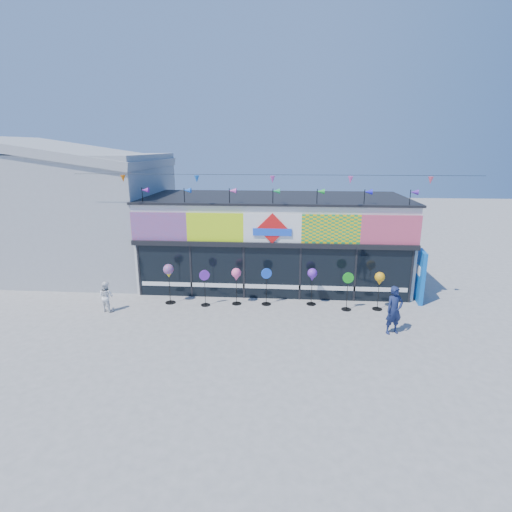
# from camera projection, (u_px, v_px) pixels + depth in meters

# --- Properties ---
(ground) EXTENTS (80.00, 80.00, 0.00)m
(ground) POSITION_uv_depth(u_px,v_px,m) (268.00, 334.00, 14.02)
(ground) COLOR gray
(ground) RESTS_ON ground
(kite_shop) EXTENTS (16.00, 5.70, 5.31)m
(kite_shop) POSITION_uv_depth(u_px,v_px,m) (274.00, 239.00, 19.20)
(kite_shop) COLOR silver
(kite_shop) RESTS_ON ground
(neighbour_building) EXTENTS (8.18, 7.20, 6.87)m
(neighbour_building) POSITION_uv_depth(u_px,v_px,m) (82.00, 210.00, 20.64)
(neighbour_building) COLOR #9EA0A3
(neighbour_building) RESTS_ON ground
(blue_sign) EXTENTS (0.27, 1.11, 2.21)m
(blue_sign) POSITION_uv_depth(u_px,v_px,m) (420.00, 276.00, 16.70)
(blue_sign) COLOR blue
(blue_sign) RESTS_ON ground
(spinner_0) EXTENTS (0.43, 0.43, 1.70)m
(spinner_0) POSITION_uv_depth(u_px,v_px,m) (169.00, 272.00, 16.45)
(spinner_0) COLOR black
(spinner_0) RESTS_ON ground
(spinner_1) EXTENTS (0.41, 0.39, 1.52)m
(spinner_1) POSITION_uv_depth(u_px,v_px,m) (205.00, 287.00, 16.34)
(spinner_1) COLOR black
(spinner_1) RESTS_ON ground
(spinner_2) EXTENTS (0.40, 0.40, 1.56)m
(spinner_2) POSITION_uv_depth(u_px,v_px,m) (236.00, 275.00, 16.37)
(spinner_2) COLOR black
(spinner_2) RESTS_ON ground
(spinner_3) EXTENTS (0.43, 0.40, 1.57)m
(spinner_3) POSITION_uv_depth(u_px,v_px,m) (266.00, 285.00, 16.44)
(spinner_3) COLOR black
(spinner_3) RESTS_ON ground
(spinner_4) EXTENTS (0.40, 0.40, 1.56)m
(spinner_4) POSITION_uv_depth(u_px,v_px,m) (312.00, 276.00, 16.32)
(spinner_4) COLOR black
(spinner_4) RESTS_ON ground
(spinner_5) EXTENTS (0.44, 0.40, 1.57)m
(spinner_5) POSITION_uv_depth(u_px,v_px,m) (347.00, 290.00, 15.88)
(spinner_5) COLOR black
(spinner_5) RESTS_ON ground
(spinner_6) EXTENTS (0.40, 0.40, 1.57)m
(spinner_6) POSITION_uv_depth(u_px,v_px,m) (380.00, 280.00, 15.81)
(spinner_6) COLOR black
(spinner_6) RESTS_ON ground
(adult_man) EXTENTS (0.74, 0.61, 1.73)m
(adult_man) POSITION_uv_depth(u_px,v_px,m) (394.00, 310.00, 13.86)
(adult_man) COLOR #172048
(adult_man) RESTS_ON ground
(child) EXTENTS (0.68, 0.53, 1.24)m
(child) POSITION_uv_depth(u_px,v_px,m) (106.00, 296.00, 15.82)
(child) COLOR white
(child) RESTS_ON ground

